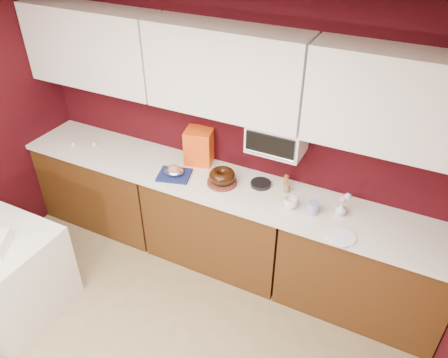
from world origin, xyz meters
The scene contains 28 objects.
wall_back centered at (0.00, 2.25, 1.25)m, with size 4.00×0.02×2.50m, color #33070B.
base_cabinet_left centered at (-1.33, 1.94, 0.43)m, with size 1.31×0.58×0.86m, color #48290E.
base_cabinet_center centered at (0.00, 1.94, 0.43)m, with size 1.31×0.58×0.86m, color #48290E.
base_cabinet_right centered at (1.33, 1.94, 0.43)m, with size 1.31×0.58×0.86m, color #48290E.
countertop centered at (0.00, 1.94, 0.88)m, with size 4.00×0.62×0.04m, color silver.
upper_cabinet_left centered at (-1.33, 2.08, 1.85)m, with size 1.31×0.33×0.70m, color white.
upper_cabinet_center centered at (0.00, 2.08, 1.85)m, with size 1.31×0.33×0.70m, color white.
upper_cabinet_right centered at (1.33, 2.08, 1.85)m, with size 1.31×0.33×0.70m, color white.
toaster_oven centered at (0.45, 2.10, 1.38)m, with size 0.45×0.30×0.25m, color white.
toaster_oven_door centered at (0.45, 1.94, 1.38)m, with size 0.40×0.02×0.18m, color black.
toaster_oven_handle centered at (0.45, 1.93, 1.30)m, with size 0.02×0.02×0.42m, color silver.
cake_base centered at (0.04, 1.93, 0.91)m, with size 0.26×0.26×0.02m, color maroon.
bundt_cake centered at (0.04, 1.93, 0.98)m, with size 0.23×0.23×0.09m, color black.
navy_towel centered at (-0.39, 1.84, 0.91)m, with size 0.28×0.24×0.02m, color #15204F.
foil_ham_nest centered at (-0.39, 1.84, 0.96)m, with size 0.17×0.15×0.06m, color white.
roasted_ham centered at (-0.39, 1.84, 0.98)m, with size 0.10×0.09×0.07m, color #BA6E55.
pandoro_box centered at (-0.31, 2.15, 1.07)m, with size 0.24×0.22×0.33m, color red.
dark_pan centered at (0.35, 2.05, 0.92)m, with size 0.18×0.18×0.03m, color black.
coffee_mug centered at (0.68, 1.87, 0.96)m, with size 0.10×0.10×0.11m, color white.
blue_jar centered at (0.87, 1.89, 0.95)m, with size 0.09×0.09×0.10m, color navy.
flower_vase centered at (1.06, 1.97, 0.96)m, with size 0.08×0.08×0.11m, color silver.
flower_pink centered at (1.06, 1.97, 1.05)m, with size 0.05×0.05×0.05m, color pink.
flower_blue centered at (1.09, 1.99, 1.07)m, with size 0.05×0.05×0.05m, color #90BCE6.
china_plate centered at (1.14, 1.70, 0.91)m, with size 0.22×0.22×0.01m, color white.
amber_bottle centered at (0.55, 2.14, 0.95)m, with size 0.04×0.04×0.11m, color #95651B.
paper_cup centered at (0.58, 2.06, 0.94)m, with size 0.06×0.06×0.08m, color olive.
egg_left centered at (-1.57, 1.84, 0.92)m, with size 0.05×0.04×0.04m, color white.
egg_right centered at (-1.38, 1.93, 0.92)m, with size 0.05×0.04×0.04m, color silver.
Camera 1 is at (1.45, -0.83, 3.08)m, focal length 35.00 mm.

